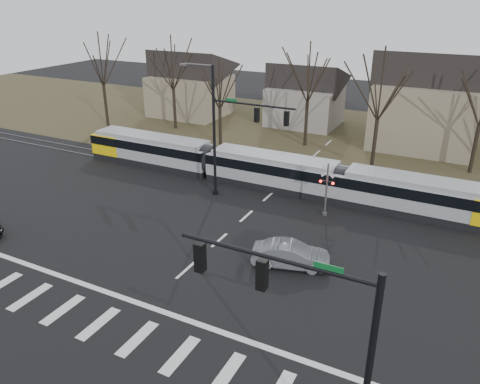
% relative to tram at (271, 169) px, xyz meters
% --- Properties ---
extents(ground, '(140.00, 140.00, 0.00)m').
position_rel_tram_xyz_m(ground, '(0.65, -16.00, -1.51)').
color(ground, black).
extents(grass_verge, '(140.00, 28.00, 0.01)m').
position_rel_tram_xyz_m(grass_verge, '(0.65, 16.00, -1.50)').
color(grass_verge, '#38331E').
rests_on(grass_verge, ground).
extents(crosswalk, '(27.00, 2.60, 0.01)m').
position_rel_tram_xyz_m(crosswalk, '(0.65, -20.00, -1.50)').
color(crosswalk, silver).
rests_on(crosswalk, ground).
extents(stop_line, '(28.00, 0.35, 0.01)m').
position_rel_tram_xyz_m(stop_line, '(0.65, -17.80, -1.50)').
color(stop_line, silver).
rests_on(stop_line, ground).
extents(lane_dashes, '(0.18, 30.00, 0.01)m').
position_rel_tram_xyz_m(lane_dashes, '(0.65, -0.00, -1.50)').
color(lane_dashes, silver).
rests_on(lane_dashes, ground).
extents(rail_pair, '(90.00, 1.52, 0.06)m').
position_rel_tram_xyz_m(rail_pair, '(0.65, -0.20, -1.48)').
color(rail_pair, '#59595E').
rests_on(rail_pair, ground).
extents(tram, '(36.54, 2.71, 2.77)m').
position_rel_tram_xyz_m(tram, '(0.00, 0.00, 0.00)').
color(tram, gray).
rests_on(tram, ground).
extents(sedan, '(4.06, 5.41, 1.50)m').
position_rel_tram_xyz_m(sedan, '(5.94, -10.79, -0.76)').
color(sedan, slate).
rests_on(sedan, ground).
extents(signal_pole_near_right, '(6.72, 0.44, 8.00)m').
position_rel_tram_xyz_m(signal_pole_near_right, '(10.76, -22.00, 3.66)').
color(signal_pole_near_right, black).
rests_on(signal_pole_near_right, ground).
extents(signal_pole_far, '(9.28, 0.44, 10.20)m').
position_rel_tram_xyz_m(signal_pole_far, '(-1.76, -3.50, 4.19)').
color(signal_pole_far, black).
rests_on(signal_pole_far, ground).
extents(rail_crossing_signal, '(1.08, 0.36, 4.00)m').
position_rel_tram_xyz_m(rail_crossing_signal, '(5.65, -3.21, 0.38)').
color(rail_crossing_signal, '#59595B').
rests_on(rail_crossing_signal, ground).
extents(tree_row, '(59.20, 7.20, 10.00)m').
position_rel_tram_xyz_m(tree_row, '(2.65, 10.00, 3.49)').
color(tree_row, black).
rests_on(tree_row, ground).
extents(house_a, '(9.72, 8.64, 8.60)m').
position_rel_tram_xyz_m(house_a, '(-19.35, 18.00, 2.95)').
color(house_a, '#7F755C').
rests_on(house_a, ground).
extents(house_b, '(8.64, 7.56, 7.65)m').
position_rel_tram_xyz_m(house_b, '(-4.35, 20.00, 2.46)').
color(house_b, gray).
rests_on(house_b, ground).
extents(house_c, '(10.80, 8.64, 10.10)m').
position_rel_tram_xyz_m(house_c, '(9.65, 17.00, 3.72)').
color(house_c, '#7F755C').
rests_on(house_c, ground).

